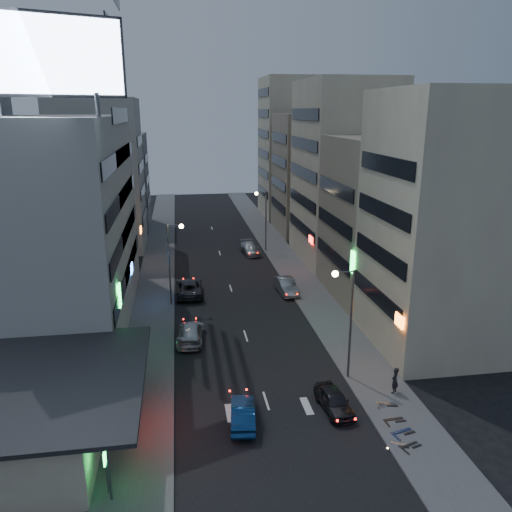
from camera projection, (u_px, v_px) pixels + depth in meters
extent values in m
plane|color=black|center=(278.00, 439.00, 29.09)|extent=(180.00, 180.00, 0.00)
cube|color=#4C4C4F|center=(157.00, 279.00, 56.34)|extent=(4.00, 120.00, 0.12)
cube|color=#4C4C4F|center=(295.00, 273.00, 58.72)|extent=(4.00, 120.00, 0.12)
cube|color=beige|center=(31.00, 414.00, 28.41)|extent=(8.00, 12.00, 3.60)
cube|color=black|center=(45.00, 382.00, 28.01)|extent=(11.00, 13.00, 0.25)
cube|color=black|center=(121.00, 386.00, 28.80)|extent=(0.12, 4.00, 0.90)
cube|color=#FF1E14|center=(122.00, 386.00, 28.81)|extent=(0.04, 3.70, 0.70)
cube|color=#A1A19D|center=(41.00, 224.00, 43.02)|extent=(14.00, 24.00, 18.00)
cube|color=beige|center=(443.00, 224.00, 38.47)|extent=(10.00, 11.00, 20.00)
cube|color=gray|center=(387.00, 218.00, 50.01)|extent=(11.00, 12.00, 16.00)
cube|color=beige|center=(343.00, 173.00, 61.43)|extent=(10.00, 14.00, 22.00)
cube|color=#A1A19D|center=(99.00, 176.00, 66.67)|extent=(11.00, 10.00, 20.00)
cube|color=gray|center=(109.00, 182.00, 79.63)|extent=(12.00, 10.00, 15.00)
cube|color=gray|center=(314.00, 175.00, 76.29)|extent=(11.00, 12.00, 18.00)
cube|color=beige|center=(296.00, 148.00, 88.80)|extent=(12.00, 12.00, 24.00)
cylinder|color=#595B60|center=(97.00, 105.00, 31.84)|extent=(0.30, 0.30, 1.50)
cube|color=black|center=(43.00, 55.00, 30.57)|extent=(9.52, 3.75, 5.00)
cube|color=#BFDBFF|center=(43.00, 54.00, 30.38)|extent=(9.04, 3.34, 4.60)
cylinder|color=#595B60|center=(351.00, 325.00, 34.56)|extent=(0.16, 0.16, 8.00)
cylinder|color=#595B60|center=(344.00, 272.00, 33.37)|extent=(1.40, 0.10, 0.10)
sphere|color=#FFD88C|center=(335.00, 274.00, 33.31)|extent=(0.44, 0.44, 0.44)
cylinder|color=#595B60|center=(169.00, 265.00, 47.87)|extent=(0.16, 0.16, 8.00)
cylinder|color=#595B60|center=(175.00, 225.00, 46.88)|extent=(1.40, 0.10, 0.10)
sphere|color=#FFD88C|center=(181.00, 226.00, 47.00)|extent=(0.44, 0.44, 0.44)
cylinder|color=#595B60|center=(266.00, 221.00, 66.81)|extent=(0.16, 0.16, 8.00)
cylinder|color=#595B60|center=(261.00, 193.00, 65.61)|extent=(1.40, 0.10, 0.10)
sphere|color=#FFD88C|center=(256.00, 194.00, 65.55)|extent=(0.44, 0.44, 0.44)
imported|color=#252429|center=(334.00, 400.00, 31.72)|extent=(1.97, 4.09, 1.35)
imported|color=#A1A5A9|center=(286.00, 286.00, 52.17)|extent=(2.01, 4.83, 1.55)
imported|color=#2C2B31|center=(189.00, 288.00, 51.57)|extent=(2.68, 5.79, 1.61)
imported|color=#9FA2A7|center=(250.00, 248.00, 66.45)|extent=(2.58, 5.29, 1.48)
imported|color=navy|center=(243.00, 413.00, 30.34)|extent=(1.90, 4.27, 1.36)
imported|color=#AAAEB3|center=(191.00, 332.00, 41.27)|extent=(2.63, 5.36, 1.50)
imported|color=black|center=(395.00, 380.00, 33.40)|extent=(0.79, 0.79, 1.84)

